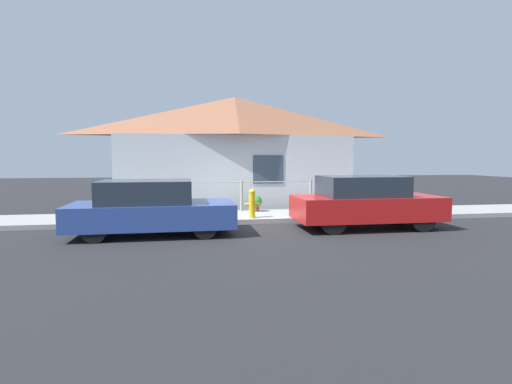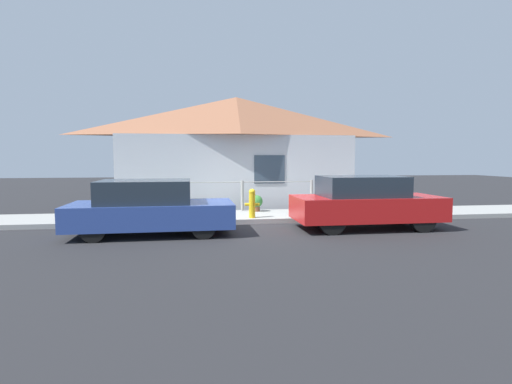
{
  "view_description": "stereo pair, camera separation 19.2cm",
  "coord_description": "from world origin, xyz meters",
  "px_view_note": "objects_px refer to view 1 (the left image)",
  "views": [
    {
      "loc": [
        -1.72,
        -11.21,
        1.89
      ],
      "look_at": [
        0.21,
        0.3,
        0.9
      ],
      "focal_mm": 28.0,
      "sensor_mm": 36.0,
      "label": 1
    },
    {
      "loc": [
        -1.53,
        -11.24,
        1.89
      ],
      "look_at": [
        0.21,
        0.3,
        0.9
      ],
      "focal_mm": 28.0,
      "sensor_mm": 36.0,
      "label": 2
    }
  ],
  "objects_px": {
    "car_left": "(151,208)",
    "car_right": "(365,202)",
    "potted_plant_by_fence": "(174,204)",
    "fire_hydrant": "(252,203)",
    "potted_plant_near_hydrant": "(256,202)"
  },
  "relations": [
    {
      "from": "fire_hydrant",
      "to": "potted_plant_near_hydrant",
      "type": "distance_m",
      "value": 1.44
    },
    {
      "from": "car_right",
      "to": "fire_hydrant",
      "type": "xyz_separation_m",
      "value": [
        -2.85,
        1.48,
        -0.12
      ]
    },
    {
      "from": "fire_hydrant",
      "to": "potted_plant_by_fence",
      "type": "distance_m",
      "value": 2.48
    },
    {
      "from": "car_left",
      "to": "car_right",
      "type": "xyz_separation_m",
      "value": [
        5.61,
        0.0,
        0.05
      ]
    },
    {
      "from": "car_right",
      "to": "fire_hydrant",
      "type": "bearing_deg",
      "value": 152.89
    },
    {
      "from": "fire_hydrant",
      "to": "potted_plant_by_fence",
      "type": "height_order",
      "value": "fire_hydrant"
    },
    {
      "from": "potted_plant_by_fence",
      "to": "fire_hydrant",
      "type": "bearing_deg",
      "value": -22.19
    },
    {
      "from": "fire_hydrant",
      "to": "potted_plant_near_hydrant",
      "type": "xyz_separation_m",
      "value": [
        0.34,
        1.39,
        -0.14
      ]
    },
    {
      "from": "car_right",
      "to": "fire_hydrant",
      "type": "height_order",
      "value": "car_right"
    },
    {
      "from": "car_right",
      "to": "potted_plant_near_hydrant",
      "type": "distance_m",
      "value": 3.82
    },
    {
      "from": "potted_plant_by_fence",
      "to": "car_right",
      "type": "bearing_deg",
      "value": -25.12
    },
    {
      "from": "car_left",
      "to": "car_right",
      "type": "distance_m",
      "value": 5.61
    },
    {
      "from": "car_right",
      "to": "potted_plant_by_fence",
      "type": "height_order",
      "value": "car_right"
    },
    {
      "from": "car_left",
      "to": "potted_plant_by_fence",
      "type": "height_order",
      "value": "car_left"
    },
    {
      "from": "potted_plant_near_hydrant",
      "to": "potted_plant_by_fence",
      "type": "distance_m",
      "value": 2.68
    }
  ]
}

